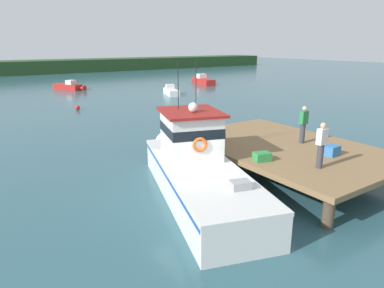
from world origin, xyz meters
The scene contains 13 objects.
ground_plane centered at (0.00, 0.00, 0.00)m, with size 200.00×200.00×0.00m, color #2D5660.
dock centered at (4.80, 0.00, 1.07)m, with size 6.00×9.00×1.20m.
main_fishing_boat centered at (0.37, 0.32, 1.01)m, with size 4.86×9.89×4.80m.
crate_single_far centered at (5.21, -2.02, 1.40)m, with size 0.60×0.44×0.39m, color #3370B2.
crate_stack_near_edge centered at (2.50, -0.96, 1.36)m, with size 0.60×0.44×0.32m, color #2D8442.
bait_bucket centered at (2.97, 1.98, 1.37)m, with size 0.32×0.32×0.34m, color #E04C19.
deckhand_by_the_boat centered at (5.69, -0.21, 2.06)m, with size 0.36×0.22×1.63m.
deckhand_further_back centered at (3.60, -2.64, 2.06)m, with size 0.36×0.22×1.63m.
moored_boat_far_right centered at (12.95, 23.32, 0.37)m, with size 2.09×4.31×1.08m.
moored_boat_off_the_point centered at (21.85, 29.62, 0.47)m, with size 2.10×5.51×1.38m.
moored_boat_near_channel centered at (4.80, 33.67, 0.41)m, with size 3.05×4.54×1.19m.
mooring_buoy_outer centered at (1.66, 19.74, 0.20)m, with size 0.40×0.40×0.40m, color red.
mooring_buoy_inshore centered at (9.69, 13.05, 0.19)m, with size 0.38×0.38×0.38m, color silver.
Camera 1 is at (-6.50, -9.58, 5.40)m, focal length 32.27 mm.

